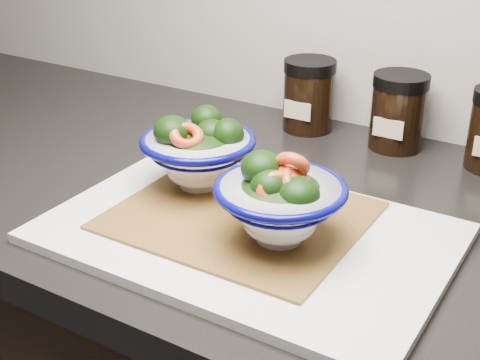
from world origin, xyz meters
The scene contains 7 objects.
countertop centered at (0.00, 1.45, 0.88)m, with size 3.50×0.60×0.04m, color black.
cutting_board centered at (-0.16, 1.34, 0.91)m, with size 0.45×0.30×0.01m, color silver.
bamboo_mat centered at (-0.18, 1.36, 0.91)m, with size 0.28×0.24×0.00m, color olive.
bowl_left centered at (-0.26, 1.40, 0.96)m, with size 0.15×0.15×0.10m.
bowl_right centered at (-0.11, 1.34, 0.96)m, with size 0.14×0.14×0.11m.
spice_jar_a centered at (-0.25, 1.69, 0.96)m, with size 0.08×0.08×0.11m.
spice_jar_b centered at (-0.10, 1.69, 0.96)m, with size 0.08×0.08×0.11m.
Camera 1 is at (0.18, 0.78, 1.29)m, focal length 50.00 mm.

